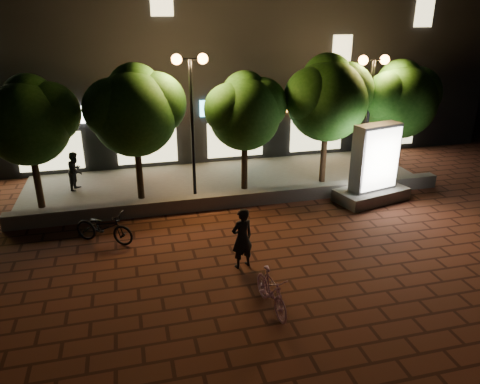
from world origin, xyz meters
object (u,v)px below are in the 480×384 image
object	(u,v)px
street_lamp_right	(371,86)
scooter_pink	(271,291)
ad_kiosk	(374,170)
rider	(242,238)
street_lamp_left	(191,90)
pedestrian	(76,171)
tree_left	(135,108)
tree_far_right	(401,97)
tree_right	(328,96)
tree_mid	(246,109)
tree_far_left	(28,118)
scooter_parked	(104,227)

from	to	relation	value
street_lamp_right	scooter_pink	xyz separation A→B (m)	(-6.35, -7.42, -3.39)
scooter_pink	ad_kiosk	bearing A→B (deg)	37.55
street_lamp_right	ad_kiosk	bearing A→B (deg)	-108.89
scooter_pink	rider	bearing A→B (deg)	88.65
street_lamp_left	pedestrian	size ratio (longest dim) A/B	3.42
tree_left	street_lamp_right	world-z (taller)	street_lamp_right
scooter_pink	tree_far_right	bearing A→B (deg)	37.81
ad_kiosk	rider	xyz separation A→B (m)	(-5.87, -3.42, -0.29)
street_lamp_left	ad_kiosk	world-z (taller)	street_lamp_left
tree_right	tree_mid	bearing A→B (deg)	-180.00
tree_right	ad_kiosk	xyz separation A→B (m)	(0.98, -2.21, -2.40)
tree_far_right	street_lamp_left	bearing A→B (deg)	-178.24
tree_far_left	tree_right	distance (m)	10.81
tree_far_left	tree_left	world-z (taller)	tree_left
rider	pedestrian	xyz separation A→B (m)	(-4.85, 7.09, -0.04)
tree_far_left	tree_left	bearing A→B (deg)	0.00
tree_left	tree_far_right	distance (m)	10.50
street_lamp_left	ad_kiosk	xyz separation A→B (m)	(6.34, -1.94, -2.86)
street_lamp_right	pedestrian	distance (m)	11.91
tree_left	tree_mid	xyz separation A→B (m)	(4.00, -0.00, -0.23)
tree_left	scooter_parked	bearing A→B (deg)	-111.94
tree_far_left	street_lamp_left	distance (m)	5.50
ad_kiosk	tree_far_left	bearing A→B (deg)	169.40
tree_right	pedestrian	xyz separation A→B (m)	(-9.73, 1.47, -2.73)
ad_kiosk	scooter_parked	world-z (taller)	ad_kiosk
tree_far_right	rider	world-z (taller)	tree_far_right
street_lamp_right	scooter_parked	distance (m)	11.19
tree_mid	scooter_parked	xyz separation A→B (m)	(-5.29, -3.22, -2.71)
street_lamp_left	scooter_pink	bearing A→B (deg)	-85.00
ad_kiosk	scooter_pink	world-z (taller)	ad_kiosk
street_lamp_left	tree_mid	bearing A→B (deg)	7.31
scooter_parked	street_lamp_right	bearing A→B (deg)	-43.52
tree_far_right	street_lamp_left	distance (m)	8.58
tree_far_left	scooter_parked	distance (m)	4.80
ad_kiosk	tree_left	bearing A→B (deg)	165.09
street_lamp_right	rider	world-z (taller)	street_lamp_right
tree_far_left	street_lamp_left	size ratio (longest dim) A/B	0.89
street_lamp_right	scooter_parked	bearing A→B (deg)	-163.88
tree_mid	tree_far_right	xyz separation A→B (m)	(6.50, 0.00, 0.15)
tree_right	street_lamp_right	distance (m)	1.70
tree_far_left	scooter_pink	world-z (taller)	tree_far_left
tree_far_right	street_lamp_right	distance (m)	1.66
tree_mid	tree_right	size ratio (longest dim) A/B	0.89
tree_left	tree_far_left	bearing A→B (deg)	-180.00
tree_mid	street_lamp_right	bearing A→B (deg)	-3.04
scooter_pink	rider	size ratio (longest dim) A/B	0.95
ad_kiosk	pedestrian	size ratio (longest dim) A/B	1.93
tree_right	rider	xyz separation A→B (m)	(-4.89, -5.63, -2.69)
tree_right	scooter_pink	size ratio (longest dim) A/B	3.05
scooter_parked	ad_kiosk	bearing A→B (deg)	-53.58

